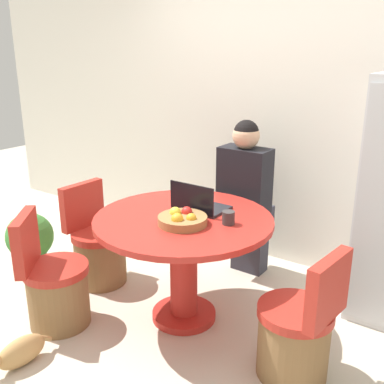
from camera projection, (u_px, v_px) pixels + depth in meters
name	position (u px, v px, depth m)	size (l,w,h in m)	color
ground_plane	(158.00, 333.00, 3.05)	(12.00, 12.00, 0.00)	beige
wall_back	(269.00, 114.00, 3.85)	(7.00, 0.06, 2.60)	silver
dining_table	(184.00, 244.00, 3.05)	(1.20, 1.20, 0.77)	#B2261E
chair_near_left_corner	(55.00, 288.00, 3.08)	(0.51, 0.51, 0.81)	brown
chair_right_side	(297.00, 335.00, 2.58)	(0.45, 0.44, 0.81)	brown
chair_left_side	(98.00, 250.00, 3.66)	(0.44, 0.44, 0.81)	brown
person_seated	(246.00, 193.00, 3.63)	(0.40, 0.37, 1.32)	#2D2D38
laptop	(199.00, 205.00, 3.11)	(0.35, 0.26, 0.21)	#232328
fruit_bowl	(182.00, 219.00, 2.86)	(0.32, 0.32, 0.10)	olive
coffee_cup	(228.00, 218.00, 2.86)	(0.08, 0.08, 0.09)	#383333
cat	(19.00, 352.00, 2.71)	(0.15, 0.43, 0.18)	tan
potted_plant	(30.00, 240.00, 3.80)	(0.40, 0.40, 0.52)	slate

